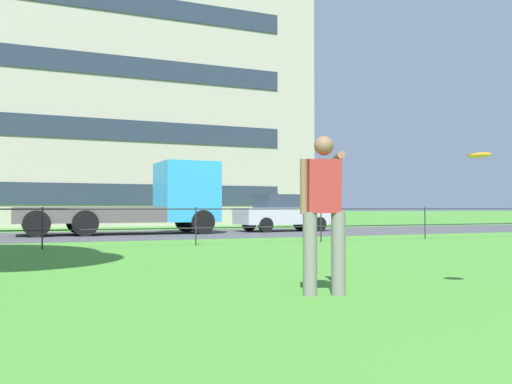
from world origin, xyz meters
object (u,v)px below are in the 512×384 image
Objects in this scene: frisbee at (479,155)px; apartment_building_background at (34,77)px; person_thrower at (324,209)px; flatbed_truck_center at (149,202)px; car_silver_far_left at (283,213)px.

apartment_building_background reaches higher than frisbee.
flatbed_truck_center reaches higher than person_thrower.
apartment_building_background reaches higher than car_silver_far_left.
car_silver_far_left is (7.29, 15.83, -0.19)m from person_thrower.
person_thrower is 2.02m from frisbee.
person_thrower is at bearing -114.72° from car_silver_far_left.
person_thrower is 5.77× the size of frisbee.
car_silver_far_left is at bearing 71.57° from frisbee.
apartment_building_background is at bearing 123.82° from car_silver_far_left.
car_silver_far_left is (5.42, 16.27, -0.82)m from frisbee.
frisbee is 0.04× the size of flatbed_truck_center.
flatbed_truck_center is 5.74m from car_silver_far_left.
flatbed_truck_center is 0.23× the size of apartment_building_background.
apartment_building_background is (-3.93, 30.24, 7.07)m from frisbee.
frisbee is (1.86, -0.45, 0.63)m from person_thrower.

